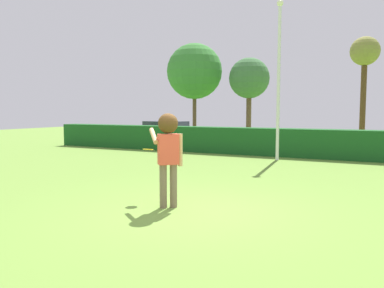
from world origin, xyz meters
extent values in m
plane|color=olive|center=(0.00, 0.00, 0.00)|extent=(60.00, 60.00, 0.00)
cylinder|color=#7B664F|center=(-0.62, -0.05, 0.42)|extent=(0.14, 0.14, 0.84)
cylinder|color=#7B664F|center=(-0.46, 0.09, 0.42)|extent=(0.14, 0.14, 0.84)
cube|color=#EC4F39|center=(-0.54, 0.02, 1.13)|extent=(0.43, 0.42, 0.58)
cylinder|color=tan|center=(-0.90, 0.08, 1.37)|extent=(0.47, 0.52, 0.30)
cylinder|color=tan|center=(-0.36, 0.17, 1.11)|extent=(0.09, 0.09, 0.62)
sphere|color=tan|center=(-0.54, 0.02, 1.59)|extent=(0.22, 0.22, 0.22)
sphere|color=#523517|center=(-0.54, 0.02, 1.62)|extent=(0.38, 0.38, 0.38)
cylinder|color=yellow|center=(-1.26, 0.42, 1.06)|extent=(0.22, 0.22, 0.05)
cylinder|color=silver|center=(-0.51, 8.02, 2.83)|extent=(0.12, 0.12, 5.65)
sphere|color=#F2EFCC|center=(-0.51, 8.02, 5.75)|extent=(0.24, 0.24, 0.24)
cube|color=#1A531F|center=(0.00, 9.36, 0.56)|extent=(24.46, 0.90, 1.13)
cube|color=white|center=(-8.04, 12.48, 0.57)|extent=(4.49, 2.67, 0.55)
cube|color=#2D333D|center=(-8.04, 12.48, 1.05)|extent=(2.51, 2.05, 0.40)
cylinder|color=black|center=(-6.40, 12.95, 0.30)|extent=(0.61, 0.24, 0.60)
cylinder|color=black|center=(-6.82, 11.30, 0.30)|extent=(0.61, 0.24, 0.60)
cylinder|color=black|center=(-9.26, 13.66, 0.30)|extent=(0.61, 0.24, 0.60)
cylinder|color=black|center=(-9.67, 12.01, 0.30)|extent=(0.61, 0.24, 0.60)
cylinder|color=brown|center=(-5.26, 18.77, 1.60)|extent=(0.34, 0.34, 3.20)
sphere|color=#3F723E|center=(-5.26, 18.77, 4.02)|extent=(2.72, 2.72, 2.72)
cylinder|color=brown|center=(-9.25, 18.54, 1.72)|extent=(0.27, 0.27, 3.44)
sphere|color=#388233|center=(-9.25, 18.54, 4.62)|extent=(3.93, 3.93, 3.93)
cylinder|color=brown|center=(1.76, 19.32, 2.27)|extent=(0.34, 0.34, 4.54)
sphere|color=olive|center=(1.76, 19.32, 5.40)|extent=(1.72, 1.72, 1.72)
camera|label=1|loc=(3.17, -6.27, 1.87)|focal=36.10mm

